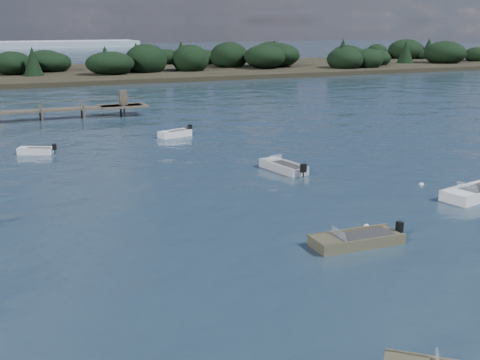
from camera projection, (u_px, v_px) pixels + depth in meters
name	position (u px, v px, depth m)	size (l,w,h in m)	color
ground	(70.00, 104.00, 74.97)	(400.00, 400.00, 0.00)	#172736
dinghy_extra_a	(283.00, 168.00, 41.43)	(2.02, 4.34, 1.21)	#ACB1B4
dinghy_mid_white_a	(356.00, 242.00, 27.75)	(4.65, 1.78, 1.08)	brown
tender_far_white	(36.00, 152.00, 46.71)	(2.92, 2.08, 1.00)	white
dinghy_mid_white_b	(477.00, 195.00, 35.19)	(5.28, 2.77, 1.29)	white
tender_far_grey_b	(175.00, 135.00, 53.59)	(3.38, 2.03, 1.14)	white
buoy_b	(366.00, 227.00, 30.16)	(0.32, 0.32, 0.32)	silver
buoy_d	(421.00, 185.00, 37.91)	(0.32, 0.32, 0.32)	silver
far_headland	(168.00, 63.00, 119.57)	(190.00, 40.00, 5.80)	black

